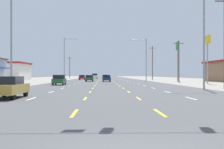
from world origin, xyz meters
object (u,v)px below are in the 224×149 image
Objects in this scene: pole_sign_right_row_1 at (207,46)px; hatchback_center_turn_far at (106,77)px; suv_inner_left_distant_a at (95,76)px; sedan_center_turn_farthest at (105,77)px; pole_sign_right_row_2 at (178,50)px; streetlight_right_row_1 at (145,57)px; streetlight_left_row_1 at (65,57)px; sedan_center_turn_mid at (107,78)px; sedan_far_left_farther at (82,77)px; hatchback_far_left_near at (59,80)px; sedan_far_left_nearest at (8,87)px; sedan_inner_left_midfar at (89,78)px; streetlight_right_row_0 at (201,35)px; streetlight_left_row_0 at (16,32)px.

hatchback_center_turn_far is at bearing 114.96° from pole_sign_right_row_1.
sedan_center_turn_farthest is at bearing -20.34° from suv_inner_left_distant_a.
suv_inner_left_distant_a is 47.53m from pole_sign_right_row_2.
pole_sign_right_row_1 is at bearing -72.76° from streetlight_right_row_1.
streetlight_right_row_1 is at bearing 107.24° from pole_sign_right_row_1.
sedan_center_turn_farthest is 0.42× the size of streetlight_left_row_1.
sedan_center_turn_mid and sedan_far_left_farther have the same top height.
hatchback_far_left_near is at bearing -132.06° from pole_sign_right_row_2.
sedan_far_left_nearest is 1.00× the size of sedan_center_turn_mid.
sedan_inner_left_midfar is 40.90m from streetlight_right_row_0.
streetlight_right_row_0 is (19.49, 0.00, -0.27)m from streetlight_left_row_0.
hatchback_far_left_near is at bearing -96.05° from sedan_center_turn_farthest.
streetlight_right_row_1 reaches higher than pole_sign_right_row_2.
pole_sign_right_row_2 is 0.92× the size of streetlight_right_row_1.
pole_sign_right_row_2 is (21.36, -41.96, 6.53)m from suv_inner_left_distant_a.
sedan_center_turn_farthest is 0.47× the size of pole_sign_right_row_2.
pole_sign_right_row_1 is at bearing -74.77° from sedan_center_turn_farthest.
pole_sign_right_row_1 is at bearing -41.51° from streetlight_left_row_1.
streetlight_right_row_0 is at bearing -74.58° from sedan_far_left_farther.
streetlight_left_row_0 is (-2.76, 11.49, 5.32)m from sedan_far_left_nearest.
hatchback_far_left_near is at bearing -92.92° from suv_inner_left_distant_a.
streetlight_left_row_0 is at bearing -98.84° from sedan_inner_left_midfar.
pole_sign_right_row_2 is at bearing 79.36° from streetlight_right_row_0.
streetlight_right_row_0 is at bearing -111.02° from pole_sign_right_row_1.
sedan_inner_left_midfar is (3.19, 49.75, 0.00)m from sedan_far_left_nearest.
sedan_inner_left_midfar is 15.32m from streetlight_right_row_1.
sedan_center_turn_mid is at bearing 81.39° from sedan_far_left_nearest.
pole_sign_right_row_2 reaches higher than sedan_far_left_nearest.
hatchback_far_left_near is 22.73m from sedan_center_turn_mid.
hatchback_center_turn_far reaches higher than sedan_center_turn_mid.
sedan_far_left_nearest is 94.20m from sedan_center_turn_farthest.
sedan_inner_left_midfar is (3.50, 24.00, -0.03)m from hatchback_far_left_near.
streetlight_left_row_0 reaches higher than suv_inner_left_distant_a.
streetlight_right_row_1 is (9.55, 7.48, 5.26)m from sedan_center_turn_mid.
sedan_far_left_nearest is 0.42× the size of streetlight_left_row_1.
sedan_center_turn_mid is at bearing -74.02° from sedan_far_left_farther.
suv_inner_left_distant_a reaches higher than hatchback_far_left_near.
hatchback_center_turn_far is 26.72m from sedan_center_turn_farthest.
pole_sign_right_row_1 reaches higher than hatchback_center_turn_far.
suv_inner_left_distant_a is 68.08m from pole_sign_right_row_1.
sedan_far_left_farther is at bearing 80.66° from streetlight_left_row_1.
pole_sign_right_row_1 is 25.09m from streetlight_right_row_1.
sedan_inner_left_midfar is 0.42× the size of streetlight_left_row_1.
pole_sign_right_row_2 is 0.95× the size of streetlight_right_row_0.
sedan_inner_left_midfar is at bearing 137.77° from pole_sign_right_row_1.
streetlight_left_row_1 is (-2.94, 54.69, 5.26)m from sedan_far_left_nearest.
streetlight_left_row_1 is at bearing 138.49° from pole_sign_right_row_1.
suv_inner_left_distant_a reaches higher than sedan_center_turn_mid.
sedan_center_turn_farthest is at bearing 103.99° from streetlight_right_row_1.
sedan_center_turn_mid is 0.43× the size of streetlight_right_row_1.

